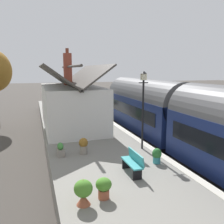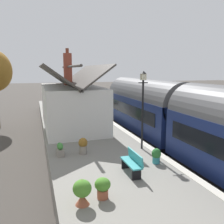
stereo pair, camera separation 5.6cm
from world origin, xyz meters
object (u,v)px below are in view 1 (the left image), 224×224
(planter_edge_near, at_px, (105,118))
(planter_bench_left, at_px, (157,155))
(station_building, at_px, (71,105))
(bench_mid_platform, at_px, (133,162))
(bench_platform_end, at_px, (74,108))
(lamp_post_platform, at_px, (143,96))
(planter_corner_building, at_px, (61,149))
(planter_edge_far, at_px, (83,145))
(planter_under_sign, at_px, (83,192))
(station_sign_board, at_px, (84,97))
(planter_bench_right, at_px, (104,187))
(bench_by_lamp, at_px, (68,102))

(planter_edge_near, distance_m, planter_bench_left, 8.13)
(station_building, height_order, bench_mid_platform, station_building)
(bench_platform_end, bearing_deg, lamp_post_platform, -172.06)
(planter_edge_near, distance_m, planter_corner_building, 7.00)
(planter_edge_far, bearing_deg, planter_corner_building, 80.72)
(planter_corner_building, bearing_deg, planter_under_sign, -177.61)
(planter_corner_building, distance_m, planter_under_sign, 4.60)
(lamp_post_platform, bearing_deg, planter_bench_left, 173.04)
(bench_platform_end, relative_size, station_sign_board, 0.90)
(planter_bench_left, distance_m, station_sign_board, 16.47)
(bench_mid_platform, distance_m, station_sign_board, 17.19)
(station_building, distance_m, planter_corner_building, 6.11)
(planter_bench_left, relative_size, lamp_post_platform, 0.17)
(planter_edge_near, height_order, station_sign_board, station_sign_board)
(planter_bench_right, height_order, station_sign_board, station_sign_board)
(lamp_post_platform, bearing_deg, station_building, 23.93)
(planter_corner_building, bearing_deg, planter_edge_near, -34.19)
(bench_mid_platform, distance_m, planter_under_sign, 2.79)
(bench_by_lamp, xyz_separation_m, bench_platform_end, (-4.32, 0.04, 0.00))
(bench_platform_end, bearing_deg, station_sign_board, -29.07)
(station_building, relative_size, planter_under_sign, 9.86)
(station_building, distance_m, planter_edge_near, 2.76)
(planter_edge_near, relative_size, lamp_post_platform, 0.21)
(planter_corner_building, height_order, planter_bench_left, planter_bench_left)
(planter_bench_right, distance_m, lamp_post_platform, 5.75)
(planter_corner_building, distance_m, station_sign_board, 14.70)
(planter_corner_building, height_order, lamp_post_platform, lamp_post_platform)
(bench_by_lamp, height_order, planter_edge_far, bench_by_lamp)
(planter_bench_left, distance_m, lamp_post_platform, 3.15)
(planter_edge_near, height_order, planter_edge_far, planter_edge_near)
(station_building, relative_size, station_sign_board, 5.28)
(station_building, distance_m, station_sign_board, 8.72)
(bench_mid_platform, bearing_deg, station_sign_board, -5.07)
(bench_by_lamp, height_order, planter_bench_right, bench_by_lamp)
(station_building, xyz_separation_m, planter_corner_building, (-5.79, 1.43, -1.30))
(station_building, xyz_separation_m, bench_mid_platform, (-8.79, -1.06, -1.11))
(planter_edge_far, distance_m, planter_corner_building, 1.10)
(planter_corner_building, relative_size, planter_bench_right, 1.11)
(station_building, xyz_separation_m, planter_bench_right, (-10.22, 0.55, -1.19))
(bench_mid_platform, bearing_deg, planter_edge_far, 26.53)
(planter_edge_far, xyz_separation_m, planter_corner_building, (0.18, 1.08, -0.14))
(bench_by_lamp, distance_m, planter_edge_far, 15.97)
(bench_platform_end, height_order, station_sign_board, station_sign_board)
(planter_corner_building, distance_m, lamp_post_platform, 4.84)
(bench_mid_platform, relative_size, planter_bench_left, 2.08)
(station_building, relative_size, bench_by_lamp, 5.89)
(planter_under_sign, height_order, lamp_post_platform, lamp_post_platform)
(bench_by_lamp, bearing_deg, bench_mid_platform, 179.84)
(station_building, bearing_deg, planter_under_sign, 173.22)
(planter_bench_right, bearing_deg, planter_bench_left, -55.38)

